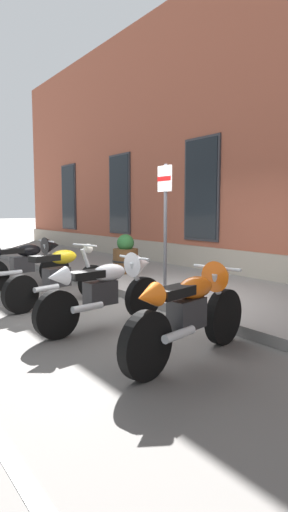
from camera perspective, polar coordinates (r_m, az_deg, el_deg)
ground_plane at (r=7.07m, az=-0.19°, el=-6.73°), size 140.00×140.00×0.00m
sidewalk at (r=8.03m, az=8.98°, el=-4.70°), size 32.73×3.11×0.14m
motorcycle_black_sport at (r=8.75m, az=-15.71°, el=-0.69°), size 0.62×2.01×1.03m
motorcycle_yellow_naked at (r=7.13m, az=-11.45°, el=-2.75°), size 0.75×2.07×1.00m
motorcycle_white_sport at (r=5.70m, az=-4.93°, el=-4.31°), size 0.62×2.08×1.00m
motorcycle_orange_sport at (r=4.52m, az=6.88°, el=-7.07°), size 0.74×2.05×1.02m
parking_sign at (r=7.23m, az=2.92°, el=6.36°), size 0.36×0.07×2.25m
barrel_planter at (r=9.65m, az=-2.56°, el=-0.07°), size 0.62×0.62×0.90m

